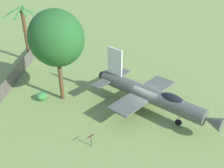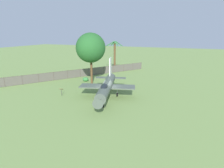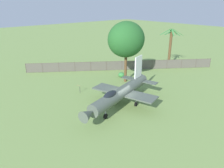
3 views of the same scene
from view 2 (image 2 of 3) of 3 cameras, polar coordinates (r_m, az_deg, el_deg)
ground_plane at (r=27.38m, az=-1.56°, el=-4.45°), size 200.00×200.00×0.00m
display_jet at (r=26.48m, az=-1.69°, el=-0.77°), size 12.84×8.33×5.39m
shade_tree at (r=34.44m, az=-6.46°, el=10.85°), size 5.84×5.13×9.29m
palm_tree at (r=44.96m, az=0.80°, el=8.50°), size 3.75×3.98×7.37m
perimeter_fence at (r=40.94m, az=-9.60°, el=3.39°), size 28.22×19.83×1.74m
shrub_near_fence at (r=37.20m, az=-8.05°, el=1.44°), size 1.02×1.13×0.82m
info_plaque at (r=29.46m, az=-15.13°, el=-1.80°), size 0.51×0.67×1.14m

